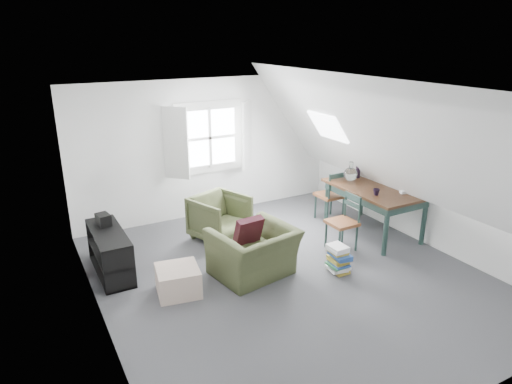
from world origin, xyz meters
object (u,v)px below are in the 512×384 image
armchair_near (254,275)px  armchair_far (220,238)px  ottoman (178,280)px  media_shelf (111,255)px  dining_chair_near (344,221)px  dining_table (374,193)px  dining_chair_far (331,195)px  magazine_stack (338,259)px

armchair_near → armchair_far: armchair_far is taller
ottoman → media_shelf: bearing=124.5°
armchair_far → media_shelf: 1.88m
armchair_near → dining_chair_near: size_ratio=1.21×
armchair_near → dining_chair_near: (1.63, 0.07, 0.46)m
armchair_far → dining_table: 2.66m
media_shelf → dining_chair_near: bearing=-15.5°
armchair_far → dining_table: bearing=-44.3°
dining_chair_far → media_shelf: 3.91m
ottoman → dining_table: (3.53, 0.25, 0.53)m
ottoman → dining_chair_far: 3.43m
armchair_near → magazine_stack: bearing=145.8°
ottoman → dining_table: dining_table is taller
armchair_far → dining_chair_far: size_ratio=0.87×
armchair_far → dining_chair_far: 2.15m
armchair_far → dining_table: (2.35, -1.03, 0.71)m
armchair_near → armchair_far: size_ratio=1.31×
dining_chair_near → media_shelf: bearing=-124.1°
dining_table → media_shelf: bearing=172.2°
ottoman → dining_table: size_ratio=0.33×
armchair_near → magazine_stack: 1.22m
dining_table → magazine_stack: 1.65m
armchair_near → media_shelf: 2.02m
dining_chair_near → ottoman: bearing=-108.4°
armchair_far → dining_chair_far: bearing=-27.3°
armchair_far → media_shelf: media_shelf is taller
armchair_near → dining_chair_far: 2.48m
armchair_far → media_shelf: (-1.83, -0.34, 0.28)m
media_shelf → magazine_stack: media_shelf is taller
ottoman → dining_chair_far: dining_chair_far is taller
media_shelf → ottoman: bearing=-55.5°
dining_chair_far → ottoman: bearing=22.3°
dining_table → dining_chair_far: (-0.27, 0.79, -0.22)m
armchair_near → ottoman: (-1.09, 0.06, 0.18)m
dining_table → dining_chair_far: dining_chair_far is taller
dining_table → media_shelf: dining_table is taller
ottoman → magazine_stack: (2.19, -0.55, 0.02)m
armchair_near → dining_table: dining_table is taller
dining_chair_near → magazine_stack: bearing=-62.0°
dining_chair_far → media_shelf: size_ratio=0.76×
ottoman → media_shelf: media_shelf is taller
ottoman → dining_table: bearing=4.0°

